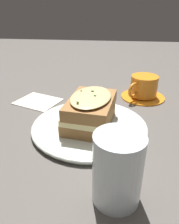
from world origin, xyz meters
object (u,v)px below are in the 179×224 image
at_px(napkin, 38,101).
at_px(water_glass, 118,169).
at_px(dinner_plate, 90,126).
at_px(sandwich, 90,110).
at_px(teacup_with_saucer, 143,88).

bearing_deg(napkin, water_glass, 125.22).
xyz_separation_m(dinner_plate, napkin, (0.16, -0.13, -0.01)).
relative_size(sandwich, napkin, 1.32).
height_order(sandwich, teacup_with_saucer, sandwich).
bearing_deg(teacup_with_saucer, napkin, -37.20).
height_order(water_glass, napkin, water_glass).
distance_m(sandwich, napkin, 0.22).
relative_size(dinner_plate, water_glass, 2.40).
xyz_separation_m(teacup_with_saucer, water_glass, (0.08, 0.38, 0.02)).
distance_m(water_glass, napkin, 0.39).
bearing_deg(dinner_plate, water_glass, 107.89).
height_order(teacup_with_saucer, napkin, teacup_with_saucer).
relative_size(sandwich, water_glass, 1.42).
bearing_deg(teacup_with_saucer, dinner_plate, 5.71).
height_order(sandwich, napkin, sandwich).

